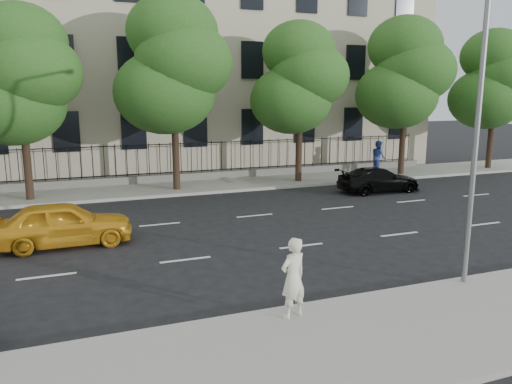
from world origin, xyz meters
The scene contains 16 objects.
ground centered at (0.00, 0.00, 0.00)m, with size 120.00×120.00×0.00m, color black.
near_sidewalk centered at (0.00, -4.00, 0.07)m, with size 60.00×4.00×0.15m, color gray.
far_sidewalk centered at (0.00, 14.00, 0.07)m, with size 60.00×4.00×0.15m, color gray.
lane_markings centered at (0.00, 4.75, 0.01)m, with size 49.60×4.62×0.01m, color silver, non-canonical shape.
masonry_building centered at (0.00, 22.95, 9.02)m, with size 34.60×12.11×18.50m.
iron_fence centered at (0.00, 15.70, 0.65)m, with size 30.00×0.50×2.20m.
street_light centered at (2.50, -1.77, 5.15)m, with size 0.25×3.32×8.05m.
tree_b centered at (-8.96, 13.36, 5.84)m, with size 5.53×5.12×8.97m.
tree_c centered at (-1.96, 13.36, 6.41)m, with size 5.89×5.50×9.80m.
tree_d centered at (5.04, 13.36, 5.84)m, with size 5.34×4.94×8.84m.
tree_e centered at (12.04, 13.36, 6.20)m, with size 5.71×5.31×9.46m.
tree_f centered at (19.04, 13.36, 5.88)m, with size 5.52×5.12×9.01m.
yellow_taxi centered at (-7.51, 5.42, 0.77)m, with size 1.81×4.50×1.53m, color gold.
black_sedan centered at (7.84, 9.48, 0.64)m, with size 1.79×4.42×1.28m, color black.
woman_near centered at (-2.69, -2.60, 1.08)m, with size 0.68×0.44×1.86m, color silver.
pedestrian_far centered at (10.89, 14.02, 1.16)m, with size 0.98×0.76×2.02m, color #2D418B.
Camera 1 is at (-7.19, -12.13, 5.16)m, focal length 35.00 mm.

